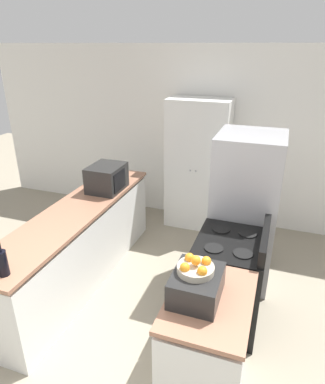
# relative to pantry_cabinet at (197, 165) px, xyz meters

# --- Properties ---
(wall_back) EXTENTS (7.00, 0.06, 2.60)m
(wall_back) POSITION_rel_pantry_cabinet_xyz_m (-0.08, 0.30, 0.35)
(wall_back) COLOR white
(wall_back) RESTS_ON ground_plane
(counter_left) EXTENTS (0.60, 2.71, 0.91)m
(counter_left) POSITION_rel_pantry_cabinet_xyz_m (-0.94, -1.78, -0.51)
(counter_left) COLOR silver
(counter_left) RESTS_ON ground_plane
(counter_right) EXTENTS (0.60, 0.86, 0.91)m
(counter_right) POSITION_rel_pantry_cabinet_xyz_m (0.78, -2.71, -0.51)
(counter_right) COLOR silver
(counter_right) RESTS_ON ground_plane
(pantry_cabinet) EXTENTS (0.87, 0.52, 1.91)m
(pantry_cabinet) POSITION_rel_pantry_cabinet_xyz_m (0.00, 0.00, 0.00)
(pantry_cabinet) COLOR white
(pantry_cabinet) RESTS_ON ground_plane
(stove) EXTENTS (0.66, 0.75, 1.07)m
(stove) POSITION_rel_pantry_cabinet_xyz_m (0.80, -1.88, -0.49)
(stove) COLOR black
(stove) RESTS_ON ground_plane
(refrigerator) EXTENTS (0.72, 0.74, 1.74)m
(refrigerator) POSITION_rel_pantry_cabinet_xyz_m (0.82, -1.10, -0.08)
(refrigerator) COLOR #A3A3A8
(refrigerator) RESTS_ON ground_plane
(microwave) EXTENTS (0.39, 0.47, 0.32)m
(microwave) POSITION_rel_pantry_cabinet_xyz_m (-0.85, -1.18, 0.12)
(microwave) COLOR black
(microwave) RESTS_ON counter_left
(wine_bottle) EXTENTS (0.08, 0.08, 0.30)m
(wine_bottle) POSITION_rel_pantry_cabinet_xyz_m (-0.81, -2.98, 0.08)
(wine_bottle) COLOR black
(wine_bottle) RESTS_ON counter_left
(toaster_oven) EXTENTS (0.35, 0.41, 0.20)m
(toaster_oven) POSITION_rel_pantry_cabinet_xyz_m (0.68, -2.72, 0.06)
(toaster_oven) COLOR black
(toaster_oven) RESTS_ON counter_right
(fruit_bowl) EXTENTS (0.26, 0.26, 0.13)m
(fruit_bowl) POSITION_rel_pantry_cabinet_xyz_m (0.66, -2.71, 0.20)
(fruit_bowl) COLOR #B2A893
(fruit_bowl) RESTS_ON toaster_oven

